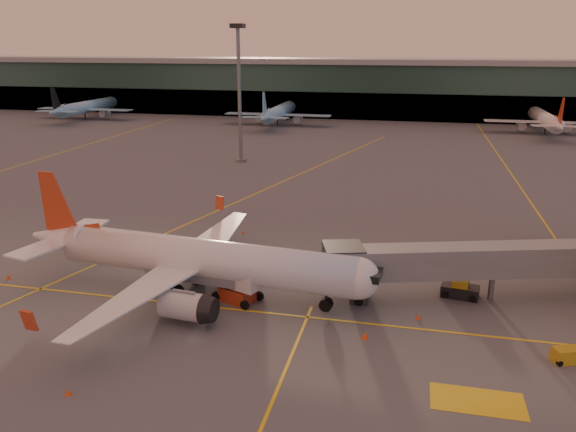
% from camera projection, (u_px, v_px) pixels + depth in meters
% --- Properties ---
extents(ground, '(600.00, 600.00, 0.00)m').
position_uv_depth(ground, '(233.00, 340.00, 43.98)').
color(ground, '#4C4F54').
rests_on(ground, ground).
extents(taxi_markings, '(100.12, 173.00, 0.01)m').
position_uv_depth(taxi_markings, '(278.00, 193.00, 86.97)').
color(taxi_markings, yellow).
rests_on(taxi_markings, ground).
extents(terminal, '(400.00, 20.00, 17.60)m').
position_uv_depth(terminal, '(376.00, 88.00, 173.45)').
color(terminal, '#19382D').
rests_on(terminal, ground).
extents(mast_west_near, '(2.40, 2.40, 25.60)m').
position_uv_depth(mast_west_near, '(239.00, 84.00, 105.29)').
color(mast_west_near, slate).
rests_on(mast_west_near, ground).
extents(distant_aircraft_row, '(290.00, 34.00, 13.00)m').
position_uv_depth(distant_aircraft_row, '(293.00, 125.00, 158.33)').
color(distant_aircraft_row, '#83B9DB').
rests_on(distant_aircraft_row, ground).
extents(main_airplane, '(34.84, 31.44, 10.51)m').
position_uv_depth(main_airplane, '(193.00, 259.00, 51.02)').
color(main_airplane, white).
rests_on(main_airplane, ground).
extents(jet_bridge, '(30.84, 11.82, 5.41)m').
position_uv_depth(jet_bridge, '(509.00, 261.00, 49.83)').
color(jet_bridge, slate).
rests_on(jet_bridge, ground).
extents(catering_truck, '(5.71, 3.97, 4.07)m').
position_uv_depth(catering_truck, '(235.00, 276.00, 50.11)').
color(catering_truck, '#AE3218').
rests_on(catering_truck, ground).
extents(gpu_cart, '(2.15, 1.71, 1.10)m').
position_uv_depth(gpu_cart, '(566.00, 356.00, 40.75)').
color(gpu_cart, '#BD9417').
rests_on(gpu_cart, ground).
extents(pushback_tug, '(3.56, 2.32, 1.70)m').
position_uv_depth(pushback_tug, '(460.00, 290.00, 51.23)').
color(pushback_tug, black).
rests_on(pushback_tug, ground).
extents(cone_nose, '(0.40, 0.40, 0.50)m').
position_uv_depth(cone_nose, '(418.00, 316.00, 47.19)').
color(cone_nose, '#FF470D').
rests_on(cone_nose, ground).
extents(cone_tail, '(0.39, 0.39, 0.50)m').
position_uv_depth(cone_tail, '(8.00, 277.00, 55.20)').
color(cone_tail, '#FF470D').
rests_on(cone_tail, ground).
extents(cone_wing_right, '(0.38, 0.38, 0.48)m').
position_uv_depth(cone_wing_right, '(68.00, 392.00, 37.00)').
color(cone_wing_right, '#FF470D').
rests_on(cone_wing_right, ground).
extents(cone_wing_left, '(0.39, 0.39, 0.49)m').
position_uv_depth(cone_wing_left, '(243.00, 232.00, 68.27)').
color(cone_wing_left, '#FF470D').
rests_on(cone_wing_left, ground).
extents(cone_fwd, '(0.48, 0.48, 0.61)m').
position_uv_depth(cone_fwd, '(365.00, 335.00, 44.06)').
color(cone_fwd, '#FF470D').
rests_on(cone_fwd, ground).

